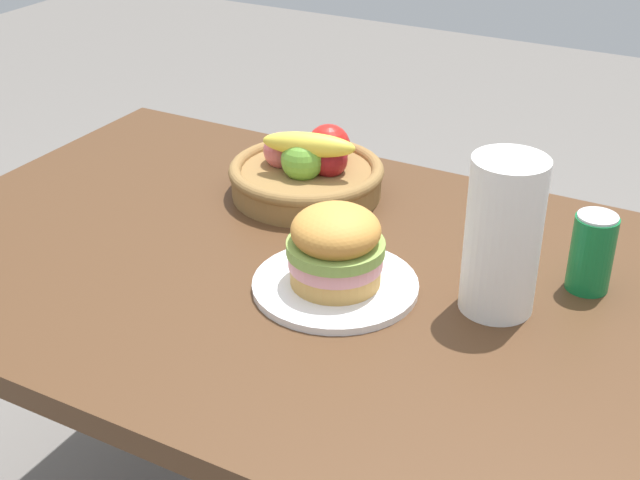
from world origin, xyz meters
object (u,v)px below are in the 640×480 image
object	(u,v)px
sandwich	(336,246)
soda_can	(592,253)
fruit_basket	(308,171)
plate	(335,285)
paper_towel_roll	(503,236)

from	to	relation	value
sandwich	soda_can	distance (m)	0.39
fruit_basket	sandwich	bearing A→B (deg)	-53.56
soda_can	fruit_basket	size ratio (longest dim) A/B	0.43
plate	sandwich	bearing A→B (deg)	0.00
paper_towel_roll	plate	bearing A→B (deg)	-163.54
sandwich	fruit_basket	distance (m)	0.34
sandwich	paper_towel_roll	world-z (taller)	paper_towel_roll
fruit_basket	paper_towel_roll	world-z (taller)	paper_towel_roll
sandwich	fruit_basket	size ratio (longest dim) A/B	0.52
fruit_basket	paper_towel_roll	bearing A→B (deg)	-25.12
sandwich	soda_can	world-z (taller)	sandwich
plate	paper_towel_roll	distance (m)	0.27
soda_can	fruit_basket	xyz separation A→B (m)	(-0.54, 0.09, -0.02)
plate	soda_can	size ratio (longest dim) A/B	2.04
plate	soda_can	xyz separation A→B (m)	(0.34, 0.19, 0.06)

